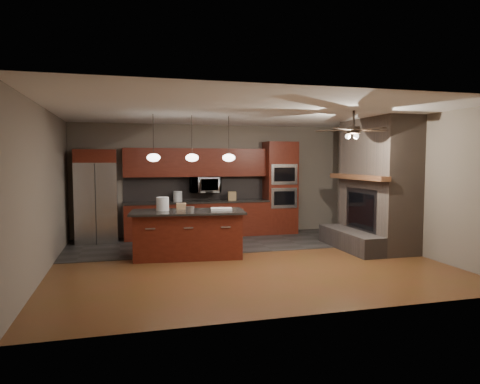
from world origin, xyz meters
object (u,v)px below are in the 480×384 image
object	(u,v)px
refrigerator	(97,196)
cardboard_box	(181,206)
counter_bucket	(178,196)
kitchen_island	(188,234)
paint_can	(190,209)
paint_tray	(221,209)
white_bucket	(163,204)
microwave	(205,185)
counter_box	(232,196)
oven_tower	(280,188)

from	to	relation	value
refrigerator	cardboard_box	size ratio (longest dim) A/B	11.28
cardboard_box	counter_bucket	world-z (taller)	counter_bucket
refrigerator	counter_bucket	world-z (taller)	refrigerator
kitchen_island	paint_can	size ratio (longest dim) A/B	13.92
paint_tray	cardboard_box	xyz separation A→B (m)	(-0.76, 0.35, 0.04)
refrigerator	white_bucket	world-z (taller)	refrigerator
paint_tray	cardboard_box	size ratio (longest dim) A/B	2.18
refrigerator	paint_tray	size ratio (longest dim) A/B	5.18
refrigerator	counter_bucket	bearing A→B (deg)	2.47
paint_can	kitchen_island	bearing A→B (deg)	91.94
kitchen_island	counter_bucket	bearing A→B (deg)	94.95
paint_tray	counter_bucket	xyz separation A→B (m)	(-0.61, 2.19, 0.09)
refrigerator	counter_bucket	distance (m)	1.88
microwave	paint_tray	xyz separation A→B (m)	(-0.08, -2.24, -0.36)
refrigerator	counter_box	world-z (taller)	refrigerator
refrigerator	kitchen_island	distance (m)	2.83
microwave	oven_tower	bearing A→B (deg)	-1.66
oven_tower	refrigerator	size ratio (longest dim) A/B	1.11
microwave	white_bucket	distance (m)	2.38
oven_tower	paint_can	bearing A→B (deg)	-138.46
microwave	cardboard_box	world-z (taller)	microwave
kitchen_island	oven_tower	bearing A→B (deg)	44.66
paint_can	cardboard_box	bearing A→B (deg)	100.07
cardboard_box	counter_bucket	distance (m)	1.85
microwave	paint_can	bearing A→B (deg)	-106.61
microwave	white_bucket	xyz separation A→B (m)	(-1.21, -2.03, -0.25)
microwave	refrigerator	xyz separation A→B (m)	(-2.57, -0.13, -0.22)
paint_tray	white_bucket	bearing A→B (deg)	179.08
white_bucket	counter_box	bearing A→B (deg)	45.70
refrigerator	cardboard_box	bearing A→B (deg)	-45.41
cardboard_box	paint_can	bearing A→B (deg)	-76.40
paint_can	counter_bucket	xyz separation A→B (m)	(0.05, 2.41, 0.05)
paint_tray	paint_can	bearing A→B (deg)	-152.23
paint_can	paint_tray	bearing A→B (deg)	18.25
counter_box	kitchen_island	bearing A→B (deg)	-116.10
paint_can	counter_bucket	world-z (taller)	counter_bucket
counter_box	paint_tray	bearing A→B (deg)	-101.40
oven_tower	paint_tray	world-z (taller)	oven_tower
oven_tower	counter_box	xyz separation A→B (m)	(-1.30, -0.04, -0.18)
oven_tower	white_bucket	distance (m)	3.75
microwave	counter_box	distance (m)	0.74
paint_tray	refrigerator	bearing A→B (deg)	149.31
refrigerator	paint_tray	bearing A→B (deg)	-40.22
refrigerator	paint_tray	xyz separation A→B (m)	(2.49, -2.11, -0.14)
microwave	counter_bucket	size ratio (longest dim) A/B	2.90
paint_tray	microwave	bearing A→B (deg)	97.59
white_bucket	paint_tray	distance (m)	1.16
counter_bucket	refrigerator	bearing A→B (deg)	-177.53
cardboard_box	counter_box	world-z (taller)	counter_box
white_bucket	paint_can	xyz separation A→B (m)	(0.48, -0.43, -0.08)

